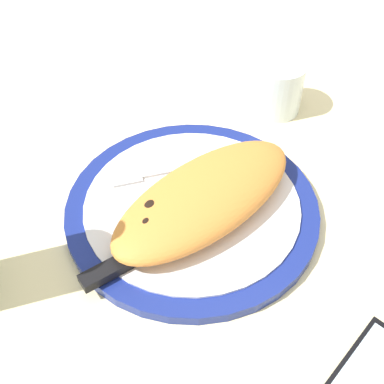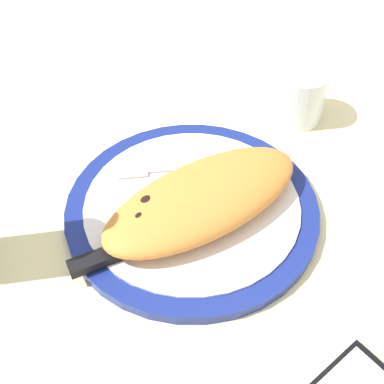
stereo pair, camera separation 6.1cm
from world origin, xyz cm
name	(u,v)px [view 2 (the right image)]	position (x,y,z in cm)	size (l,w,h in cm)	color
ground_plane	(192,219)	(0.00, 0.00, -1.50)	(150.00, 150.00, 3.00)	beige
plate	(192,208)	(0.00, 0.00, 0.86)	(32.58, 32.58, 1.79)	navy
calzone	(204,198)	(-0.96, 1.71, 4.11)	(29.75, 19.54, 4.62)	orange
fork	(171,169)	(0.98, -6.60, 1.99)	(17.80, 4.51, 0.40)	silver
knife	(139,244)	(8.06, 4.95, 2.29)	(24.21, 5.66, 1.20)	silver
water_glass	(299,99)	(-21.54, -14.45, 3.48)	(7.81, 7.81, 8.05)	silver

